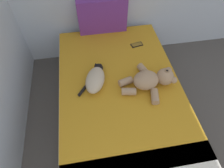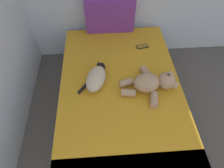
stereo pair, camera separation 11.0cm
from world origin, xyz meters
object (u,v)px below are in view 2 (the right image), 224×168
Objects in this scene: bed at (120,100)px; cell_phone at (142,46)px; teddy_bear at (152,83)px; cat at (96,77)px; patterned_cushion at (110,16)px.

bed is 0.74m from cell_phone.
bed is at bearing 174.20° from teddy_bear.
bed is 3.52× the size of teddy_bear.
cat is (-0.25, 0.08, 0.33)m from bed.
patterned_cushion is 3.92× the size of cell_phone.
patterned_cushion is 1.05× the size of teddy_bear.
bed is 1.08m from patterned_cushion.
bed is at bearing -18.53° from cat.
cat is (-0.20, -0.88, -0.15)m from patterned_cushion.
patterned_cushion is (-0.05, 0.96, 0.48)m from bed.
cat is at bearing 161.47° from bed.
patterned_cushion is 1.48× the size of cat.
cat is at bearing 168.41° from teddy_bear.
bed is 3.34× the size of patterned_cushion.
patterned_cushion reaches higher than cell_phone.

